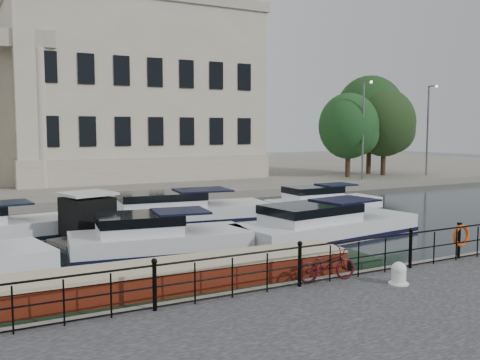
% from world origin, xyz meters
% --- Properties ---
extents(ground_plane, '(160.00, 160.00, 0.00)m').
position_xyz_m(ground_plane, '(0.00, 0.00, 0.00)').
color(ground_plane, black).
rests_on(ground_plane, ground).
extents(far_bank, '(120.00, 42.00, 0.55)m').
position_xyz_m(far_bank, '(0.00, 39.00, 0.28)').
color(far_bank, '#6B665B').
rests_on(far_bank, ground_plane).
extents(railing, '(24.14, 0.14, 1.22)m').
position_xyz_m(railing, '(0.00, -2.25, 1.20)').
color(railing, black).
rests_on(railing, near_quay).
extents(civic_building, '(53.55, 31.84, 16.85)m').
position_xyz_m(civic_building, '(-1.00, 34.71, 7.04)').
color(civic_building, '#ADA38C').
rests_on(civic_building, far_bank).
extents(lamp_posts, '(8.24, 1.55, 8.07)m').
position_xyz_m(lamp_posts, '(26.00, 20.70, 4.80)').
color(lamp_posts, '#59595B').
rests_on(lamp_posts, far_bank).
extents(bicycle, '(1.80, 0.82, 0.91)m').
position_xyz_m(bicycle, '(0.94, -2.19, 1.01)').
color(bicycle, '#3F0B13').
rests_on(bicycle, near_quay).
extents(mooring_bollard, '(0.54, 0.54, 0.61)m').
position_xyz_m(mooring_bollard, '(2.46, -3.34, 0.83)').
color(mooring_bollard, silver).
rests_on(mooring_bollard, near_quay).
extents(life_ring_post, '(0.71, 0.19, 1.16)m').
position_xyz_m(life_ring_post, '(6.30, -2.17, 1.28)').
color(life_ring_post, black).
rests_on(life_ring_post, near_quay).
extents(narrowboat, '(13.66, 2.23, 1.50)m').
position_xyz_m(narrowboat, '(-3.28, -0.67, 0.37)').
color(narrowboat, black).
rests_on(narrowboat, ground_plane).
extents(harbour_hut, '(3.12, 2.81, 2.16)m').
position_xyz_m(harbour_hut, '(-3.12, 8.62, 0.95)').
color(harbour_hut, '#6B665B').
rests_on(harbour_hut, ground_plane).
extents(cabin_cruisers, '(27.78, 11.36, 1.99)m').
position_xyz_m(cabin_cruisers, '(-0.04, 7.92, 0.37)').
color(cabin_cruisers, white).
rests_on(cabin_cruisers, ground_plane).
extents(trees, '(9.88, 7.99, 9.15)m').
position_xyz_m(trees, '(25.65, 23.60, 5.39)').
color(trees, black).
rests_on(trees, far_bank).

